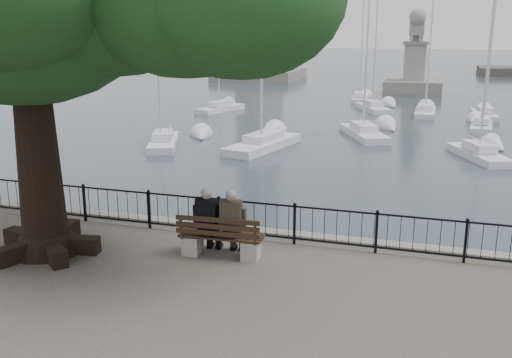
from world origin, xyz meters
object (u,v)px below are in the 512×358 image
at_px(person_left, 209,223).
at_px(person_right, 233,225).
at_px(lion_monument, 414,73).
at_px(bench, 221,242).

height_order(person_left, person_right, same).
bearing_deg(lion_monument, person_left, -93.27).
relative_size(person_right, lion_monument, 0.20).
distance_m(person_right, lion_monument, 48.67).
relative_size(bench, person_left, 1.21).
relative_size(person_left, person_right, 1.00).
distance_m(bench, person_right, 0.50).
bearing_deg(lion_monument, bench, -92.88).
height_order(bench, person_left, person_left).
relative_size(bench, person_right, 1.21).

